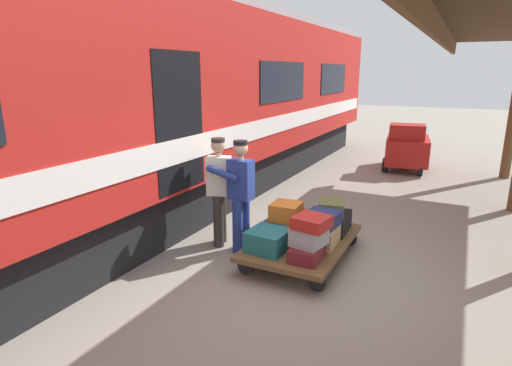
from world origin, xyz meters
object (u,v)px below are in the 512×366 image
object	(u,v)px
luggage_cart	(302,242)
baggage_tug	(407,148)
suitcase_tan_vintage	(321,234)
suitcase_teal_softside	(268,240)
suitcase_navy_fabric	(322,219)
suitcase_maroon_trunk	(308,252)
suitcase_black_hardshell	(332,222)
suitcase_red_plastic	(312,222)
suitcase_gray_aluminum	(309,236)
suitcase_slate_roller	(284,227)
train_car	(103,111)
porter_in_overalls	(240,192)
suitcase_olive_duffel	(332,207)
porter_by_door	(220,188)
suitcase_orange_carryall	(286,211)
suitcase_burgundy_valise	(298,219)

from	to	relation	value
luggage_cart	baggage_tug	distance (m)	6.72
suitcase_tan_vintage	suitcase_teal_softside	xyz separation A→B (m)	(0.57, 0.55, 0.01)
suitcase_navy_fabric	suitcase_maroon_trunk	bearing A→B (deg)	90.13
suitcase_black_hardshell	suitcase_red_plastic	distance (m)	1.16
suitcase_gray_aluminum	suitcase_red_plastic	bearing A→B (deg)	142.45
suitcase_slate_roller	suitcase_maroon_trunk	world-z (taller)	suitcase_slate_roller
train_car	porter_in_overalls	distance (m)	2.57
suitcase_navy_fabric	suitcase_olive_duffel	bearing A→B (deg)	-87.67
porter_by_door	suitcase_orange_carryall	bearing A→B (deg)	-177.33
suitcase_slate_roller	baggage_tug	world-z (taller)	baggage_tug
suitcase_gray_aluminum	suitcase_navy_fabric	bearing A→B (deg)	-89.63
suitcase_burgundy_valise	porter_by_door	bearing A→B (deg)	30.62
suitcase_slate_roller	suitcase_red_plastic	bearing A→B (deg)	137.78
suitcase_olive_duffel	porter_in_overalls	world-z (taller)	porter_in_overalls
train_car	suitcase_tan_vintage	bearing A→B (deg)	-172.47
suitcase_burgundy_valise	baggage_tug	size ratio (longest dim) A/B	0.29
baggage_tug	suitcase_slate_roller	bearing A→B (deg)	82.94
porter_by_door	suitcase_gray_aluminum	bearing A→B (deg)	164.34
suitcase_burgundy_valise	suitcase_slate_roller	bearing A→B (deg)	90.00
suitcase_olive_duffel	baggage_tug	world-z (taller)	baggage_tug
suitcase_slate_roller	luggage_cart	bearing A→B (deg)	-180.00
suitcase_maroon_trunk	suitcase_gray_aluminum	size ratio (longest dim) A/B	1.37
train_car	suitcase_gray_aluminum	distance (m)	3.82
train_car	suitcase_teal_softside	world-z (taller)	train_car
suitcase_olive_duffel	suitcase_navy_fabric	bearing A→B (deg)	92.33
suitcase_gray_aluminum	porter_in_overalls	distance (m)	1.35
train_car	suitcase_slate_roller	distance (m)	3.40
suitcase_olive_duffel	porter_by_door	world-z (taller)	porter_by_door
suitcase_gray_aluminum	porter_by_door	size ratio (longest dim) A/B	0.25
suitcase_teal_softside	porter_by_door	bearing A→B (deg)	-24.53
suitcase_burgundy_valise	baggage_tug	xyz separation A→B (m)	(-0.83, -6.14, 0.23)
suitcase_tan_vintage	suitcase_teal_softside	world-z (taller)	suitcase_teal_softside
suitcase_tan_vintage	porter_by_door	size ratio (longest dim) A/B	0.37
suitcase_black_hardshell	suitcase_slate_roller	world-z (taller)	suitcase_black_hardshell
suitcase_slate_roller	suitcase_navy_fabric	distance (m)	0.61
suitcase_maroon_trunk	porter_by_door	xyz separation A→B (m)	(1.62, -0.48, 0.54)
suitcase_navy_fabric	porter_by_door	world-z (taller)	porter_by_door
porter_by_door	suitcase_navy_fabric	bearing A→B (deg)	-176.16
suitcase_black_hardshell	porter_in_overalls	xyz separation A→B (m)	(1.24, 0.68, 0.49)
suitcase_maroon_trunk	suitcase_red_plastic	world-z (taller)	suitcase_red_plastic
suitcase_gray_aluminum	suitcase_teal_softside	bearing A→B (deg)	2.42
train_car	suitcase_gray_aluminum	world-z (taller)	train_car
suitcase_navy_fabric	suitcase_gray_aluminum	bearing A→B (deg)	90.37
suitcase_olive_duffel	porter_by_door	size ratio (longest dim) A/B	0.27
suitcase_slate_roller	suitcase_olive_duffel	bearing A→B (deg)	-135.64
train_car	porter_by_door	world-z (taller)	train_car
train_car	luggage_cart	distance (m)	3.74
suitcase_red_plastic	suitcase_navy_fabric	bearing A→B (deg)	-85.84
suitcase_burgundy_valise	suitcase_orange_carryall	size ratio (longest dim) A/B	1.29
suitcase_navy_fabric	suitcase_teal_softside	bearing A→B (deg)	45.89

